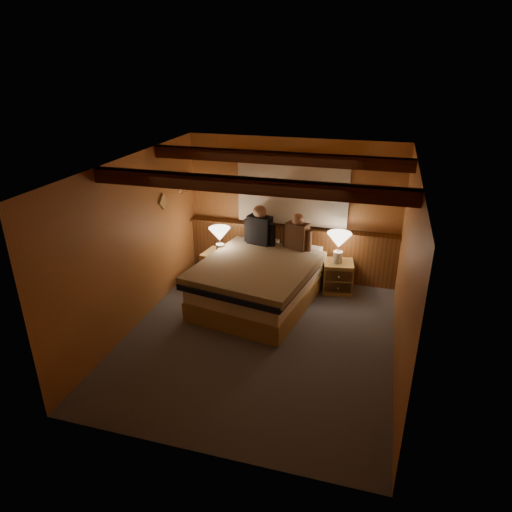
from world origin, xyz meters
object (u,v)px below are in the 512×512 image
at_px(nightstand_right, 338,277).
at_px(duffel_bag, 216,292).
at_px(lamp_right, 339,242).
at_px(lamp_left, 220,236).
at_px(person_left, 260,228).
at_px(bed, 259,282).
at_px(person_right, 297,234).
at_px(nightstand_left, 220,268).

xyz_separation_m(nightstand_right, duffel_bag, (-1.81, -0.88, -0.10)).
bearing_deg(nightstand_right, lamp_right, -171.72).
distance_m(lamp_left, duffel_bag, 0.92).
bearing_deg(person_left, bed, -63.88).
relative_size(lamp_left, person_right, 0.74).
xyz_separation_m(bed, nightstand_right, (1.14, 0.75, -0.11)).
relative_size(bed, lamp_right, 4.62).
bearing_deg(nightstand_left, bed, -21.87).
distance_m(lamp_left, lamp_right, 1.92).
xyz_separation_m(nightstand_left, lamp_left, (0.03, -0.04, 0.61)).
xyz_separation_m(nightstand_right, lamp_left, (-1.92, -0.33, 0.64)).
relative_size(person_right, duffel_bag, 1.07).
bearing_deg(person_right, lamp_right, 22.28).
distance_m(nightstand_left, lamp_right, 2.03).
bearing_deg(duffel_bag, nightstand_right, 43.40).
distance_m(person_left, duffel_bag, 1.28).
height_order(nightstand_right, lamp_left, lamp_left).
xyz_separation_m(lamp_left, person_right, (1.23, 0.27, 0.06)).
bearing_deg(lamp_right, nightstand_right, 17.62).
bearing_deg(duffel_bag, nightstand_left, 120.96).
bearing_deg(bed, lamp_left, 162.18).
height_order(nightstand_left, person_right, person_right).
xyz_separation_m(lamp_left, person_left, (0.59, 0.30, 0.09)).
bearing_deg(nightstand_left, nightstand_right, 15.85).
bearing_deg(nightstand_left, lamp_right, 15.73).
xyz_separation_m(bed, duffel_bag, (-0.67, -0.13, -0.21)).
distance_m(bed, person_right, 1.00).
bearing_deg(person_left, lamp_left, -141.62).
height_order(lamp_left, person_right, person_right).
height_order(lamp_right, person_right, person_right).
distance_m(bed, duffel_bag, 0.72).
distance_m(person_left, person_right, 0.64).
bearing_deg(nightstand_right, person_left, 171.89).
distance_m(nightstand_right, lamp_left, 2.05).
height_order(nightstand_left, lamp_left, lamp_left).
xyz_separation_m(bed, nightstand_left, (-0.81, 0.45, -0.08)).
distance_m(lamp_right, person_left, 1.31).
bearing_deg(bed, nightstand_right, 43.24).
bearing_deg(lamp_left, lamp_right, 9.70).
bearing_deg(duffel_bag, lamp_left, 119.10).
relative_size(nightstand_left, duffel_bag, 0.99).
height_order(nightstand_left, lamp_right, lamp_right).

